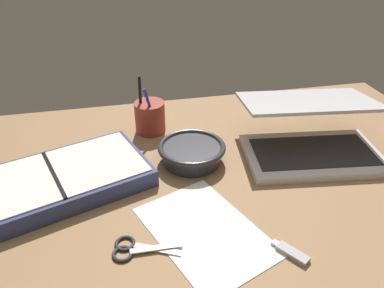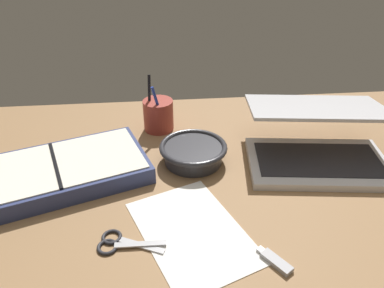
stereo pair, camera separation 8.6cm
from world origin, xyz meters
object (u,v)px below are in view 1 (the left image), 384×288
at_px(bowl, 192,152).
at_px(planner, 55,182).
at_px(pen_cup, 150,117).
at_px(scissors, 132,249).
at_px(laptop, 311,136).

xyz_separation_m(bowl, planner, (-0.32, -0.05, -0.01)).
height_order(bowl, pen_cup, pen_cup).
relative_size(bowl, planner, 0.37).
bearing_deg(bowl, scissors, -123.00).
height_order(pen_cup, planner, pen_cup).
relative_size(laptop, bowl, 2.20).
distance_m(bowl, planner, 0.32).
height_order(bowl, scissors, bowl).
height_order(laptop, scissors, laptop).
xyz_separation_m(pen_cup, planner, (-0.24, -0.22, -0.02)).
distance_m(pen_cup, planner, 0.32).
xyz_separation_m(pen_cup, scissors, (-0.09, -0.43, -0.04)).
relative_size(bowl, pen_cup, 1.06).
bearing_deg(scissors, bowl, 70.30).
height_order(laptop, planner, laptop).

